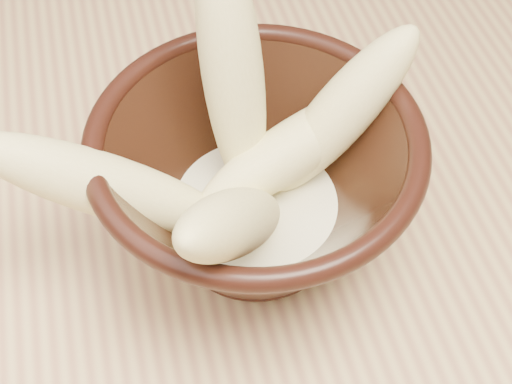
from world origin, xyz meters
TOP-DOWN VIEW (x-y plane):
  - table at (0.00, 0.00)m, footprint 1.20×0.80m
  - bowl at (-0.20, 0.02)m, footprint 0.20×0.20m
  - milk_puddle at (-0.20, 0.02)m, footprint 0.12×0.12m
  - banana_upright at (-0.20, 0.06)m, footprint 0.04×0.09m
  - banana_left at (-0.28, 0.02)m, footprint 0.16×0.06m
  - banana_right at (-0.14, 0.04)m, footprint 0.13×0.07m
  - banana_across at (-0.17, 0.04)m, footprint 0.16×0.09m
  - banana_front at (-0.22, -0.03)m, footprint 0.11×0.13m

SIDE VIEW (x-z plane):
  - table at x=0.00m, z-range 0.30..1.05m
  - milk_puddle at x=-0.20m, z-range 0.78..0.79m
  - bowl at x=-0.20m, z-range 0.76..0.87m
  - banana_across at x=-0.17m, z-range 0.79..0.85m
  - banana_left at x=-0.28m, z-range 0.78..0.90m
  - banana_right at x=-0.14m, z-range 0.78..0.91m
  - banana_front at x=-0.22m, z-range 0.78..0.92m
  - banana_upright at x=-0.20m, z-range 0.79..0.96m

